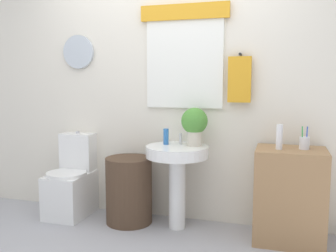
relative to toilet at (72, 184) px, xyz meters
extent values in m
cube|color=silver|center=(0.94, 0.26, 0.99)|extent=(4.40, 0.10, 2.60)
cube|color=white|center=(1.09, 0.20, 1.17)|extent=(0.72, 0.03, 0.81)
cube|color=gold|center=(1.09, 0.18, 1.63)|extent=(0.82, 0.04, 0.14)
cylinder|color=silver|center=(0.00, 0.19, 1.30)|extent=(0.33, 0.03, 0.33)
cylinder|color=black|center=(1.60, 0.18, 1.25)|extent=(0.02, 0.06, 0.02)
cube|color=gold|center=(1.60, 0.16, 1.03)|extent=(0.20, 0.05, 0.40)
cube|color=white|center=(0.00, -0.04, -0.10)|extent=(0.36, 0.50, 0.42)
cylinder|color=white|center=(0.00, -0.10, 0.13)|extent=(0.38, 0.38, 0.03)
cube|color=white|center=(0.00, 0.13, 0.30)|extent=(0.34, 0.18, 0.38)
cylinder|color=silver|center=(0.00, 0.13, 0.50)|extent=(0.04, 0.04, 0.02)
cylinder|color=#4C3828|center=(0.62, -0.04, 0.00)|extent=(0.43, 0.43, 0.62)
cylinder|color=white|center=(1.09, -0.04, 0.02)|extent=(0.15, 0.15, 0.65)
cylinder|color=white|center=(1.09, -0.04, 0.39)|extent=(0.56, 0.56, 0.10)
cylinder|color=silver|center=(1.09, 0.08, 0.49)|extent=(0.03, 0.03, 0.10)
cube|color=#9E754C|center=(2.05, -0.04, 0.08)|extent=(0.55, 0.44, 0.78)
cylinder|color=#2D6BB7|center=(0.97, 0.01, 0.52)|extent=(0.05, 0.05, 0.14)
cylinder|color=beige|center=(1.23, 0.02, 0.51)|extent=(0.14, 0.14, 0.13)
sphere|color=#4C8E38|center=(1.23, 0.02, 0.66)|extent=(0.23, 0.23, 0.23)
cylinder|color=white|center=(1.95, -0.08, 0.57)|extent=(0.05, 0.05, 0.20)
cylinder|color=silver|center=(2.15, -0.02, 0.52)|extent=(0.08, 0.08, 0.10)
cylinder|color=blue|center=(2.16, -0.01, 0.56)|extent=(0.01, 0.02, 0.18)
cylinder|color=green|center=(2.13, -0.02, 0.56)|extent=(0.01, 0.03, 0.18)
camera|label=1|loc=(1.96, -3.16, 1.02)|focal=39.88mm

